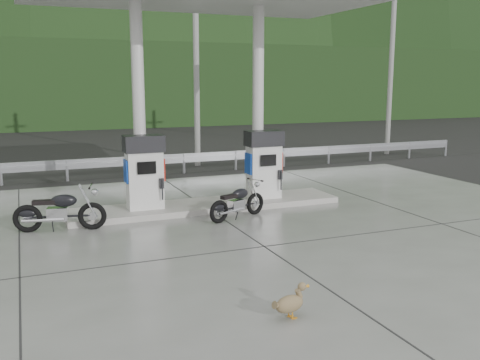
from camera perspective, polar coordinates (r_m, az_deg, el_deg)
name	(u,v)px	position (r m, az deg, el deg)	size (l,w,h in m)	color
ground	(245,234)	(11.57, 0.51, -5.82)	(160.00, 160.00, 0.00)	black
forecourt_apron	(245,234)	(11.56, 0.51, -5.77)	(18.00, 14.00, 0.02)	slate
pump_island	(207,206)	(13.81, -3.52, -2.73)	(7.00, 1.40, 0.15)	#9C9891
gas_pump_left	(144,172)	(13.20, -10.16, 0.83)	(0.95, 0.55, 1.80)	silver
gas_pump_right	(264,165)	(14.20, 2.56, 1.66)	(0.95, 0.55, 1.80)	silver
canopy_column_left	(139,105)	(13.42, -10.75, 7.84)	(0.30, 0.30, 5.00)	silver
canopy_column_right	(258,103)	(14.41, 1.93, 8.18)	(0.30, 0.30, 5.00)	silver
guardrail	(156,155)	(18.91, -8.94, 2.64)	(26.00, 0.16, 1.42)	#9B9CA2
road	(136,161)	(22.39, -10.98, 1.96)	(60.00, 7.00, 0.01)	black
utility_pole_b	(196,61)	(20.73, -4.69, 12.53)	(0.22, 0.22, 8.00)	gray
utility_pole_c	(391,64)	(24.99, 15.83, 11.82)	(0.22, 0.22, 8.00)	gray
tree_band	(83,85)	(40.46, -16.44, 9.71)	(80.00, 6.00, 6.00)	black
forested_hills	(57,108)	(70.44, -18.94, 7.28)	(100.00, 40.00, 140.00)	black
motorcycle_left	(60,211)	(12.31, -18.66, -3.18)	(1.84, 0.58, 0.87)	black
motorcycle_right	(238,203)	(12.71, -0.26, -2.43)	(1.62, 0.51, 0.77)	black
duck	(289,304)	(7.58, 5.29, -13.07)	(0.56, 0.16, 0.40)	brown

